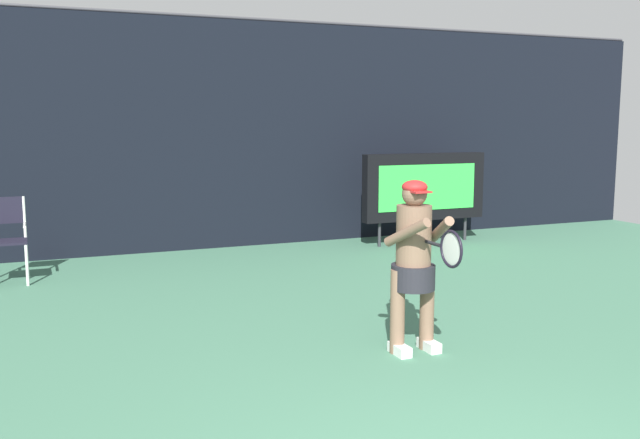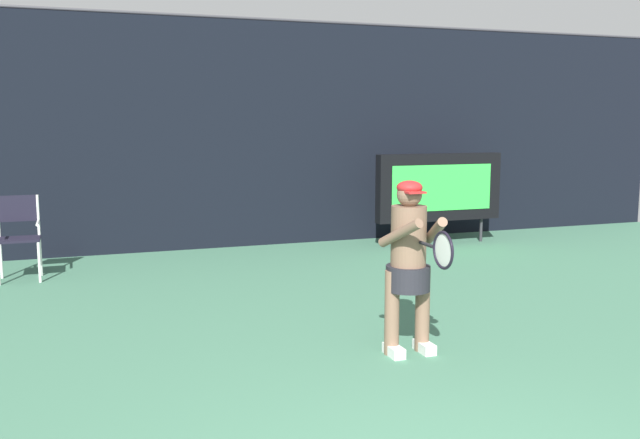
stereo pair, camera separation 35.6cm
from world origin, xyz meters
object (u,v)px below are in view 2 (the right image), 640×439
at_px(tennis_player, 409,259).
at_px(umpire_chair, 19,232).
at_px(tennis_racket, 442,250).
at_px(scoreboard, 439,187).

bearing_deg(tennis_player, umpire_chair, 128.57).
xyz_separation_m(tennis_player, tennis_racket, (0.03, -0.51, 0.17)).
relative_size(tennis_player, tennis_racket, 2.55).
distance_m(tennis_player, tennis_racket, 0.53).
bearing_deg(umpire_chair, tennis_racket, -54.25).
relative_size(scoreboard, tennis_player, 1.44).
relative_size(umpire_chair, tennis_player, 0.70).
bearing_deg(tennis_player, scoreboard, 58.07).
xyz_separation_m(scoreboard, tennis_player, (-2.95, -4.73, -0.10)).
bearing_deg(tennis_racket, scoreboard, 50.50).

